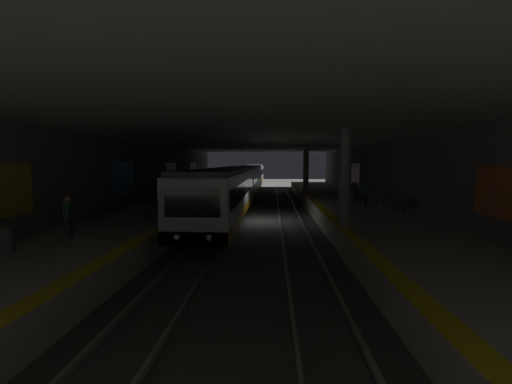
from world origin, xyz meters
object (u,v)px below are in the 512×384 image
bench_left_mid (381,198)px  bench_left_near (400,204)px  pillar_near (344,177)px  backpack_on_floor (146,214)px  person_standing_far (68,216)px  trash_bin (6,240)px  person_walking_mid (355,192)px  metro_train (246,180)px  person_waiting_near (366,193)px  bench_right_mid (168,190)px  suitcase_rolling (156,198)px  pillar_far (306,170)px  person_boarding (167,187)px  bench_left_far (360,191)px  bench_right_near (153,194)px

bench_left_mid → bench_left_near: bearing=180.0°
pillar_near → backpack_on_floor: bearing=80.8°
person_standing_far → trash_bin: person_standing_far is taller
bench_left_mid → person_walking_mid: bearing=43.5°
metro_train → person_waiting_near: size_ratio=31.54×
bench_right_mid → backpack_on_floor: bearing=-167.8°
bench_left_mid → suitcase_rolling: suitcase_rolling is taller
pillar_far → bench_left_mid: bearing=-158.7°
person_waiting_near → person_walking_mid: size_ratio=1.10×
backpack_on_floor → trash_bin: (-7.28, 1.94, 0.23)m
bench_left_mid → person_waiting_near: bearing=119.8°
backpack_on_floor → suitcase_rolling: bearing=15.2°
person_boarding → trash_bin: bearing=-179.0°
bench_left_far → trash_bin: 25.08m
pillar_near → suitcase_rolling: size_ratio=4.69×
bench_right_near → person_boarding: bearing=-11.2°
bench_left_mid → person_boarding: size_ratio=1.03×
metro_train → bench_left_near: size_ratio=31.25×
person_walking_mid → backpack_on_floor: (-7.48, 12.95, -0.62)m
pillar_near → pillar_far: (18.37, 0.00, 0.00)m
suitcase_rolling → trash_bin: size_ratio=1.14×
pillar_near → person_standing_far: bearing=106.7°
bench_left_far → suitcase_rolling: bearing=106.2°
pillar_near → pillar_far: size_ratio=1.00×
metro_train → suitcase_rolling: size_ratio=54.78×
person_walking_mid → backpack_on_floor: size_ratio=3.82×
metro_train → backpack_on_floor: 22.17m
pillar_near → person_walking_mid: (9.13, -2.74, -1.46)m
metro_train → person_waiting_near: metro_train is taller
pillar_near → bench_left_mid: (7.61, -4.18, -1.75)m
backpack_on_floor → metro_train: bearing=-9.5°
metro_train → bench_left_far: 14.75m
trash_bin → bench_left_far: bearing=-40.6°
person_waiting_near → bench_left_mid: bearing=-60.2°
pillar_far → backpack_on_floor: (-16.71, 10.21, -2.08)m
person_walking_mid → person_boarding: bearing=78.0°
person_boarding → suitcase_rolling: bearing=-174.8°
pillar_near → trash_bin: (-5.62, 12.15, -1.85)m
bench_left_mid → person_boarding: person_boarding is taller
bench_left_near → suitcase_rolling: size_ratio=1.75×
bench_left_far → bench_right_mid: 17.08m
person_walking_mid → suitcase_rolling: person_walking_mid is taller
bench_left_near → bench_right_mid: (9.88, 17.07, 0.00)m
bench_left_far → person_boarding: (-1.04, 16.64, 0.37)m
person_waiting_near → trash_bin: person_waiting_near is taller
pillar_near → bench_right_near: 16.52m
bench_right_mid → suitcase_rolling: suitcase_rolling is taller
pillar_far → person_waiting_near: size_ratio=2.70×
bench_left_far → person_walking_mid: bearing=161.3°
suitcase_rolling → backpack_on_floor: 7.25m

